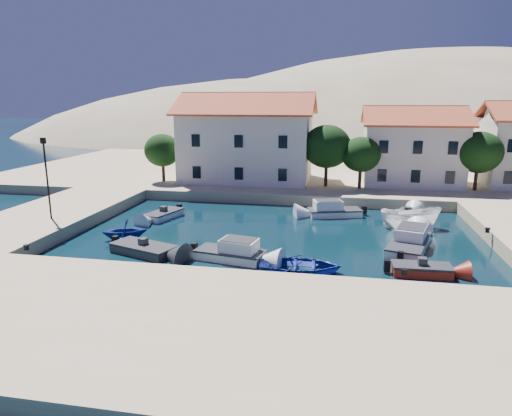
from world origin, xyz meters
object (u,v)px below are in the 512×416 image
Objects in this scene: lamppost at (46,170)px; cabin_cruiser_east at (409,242)px; building_mid at (412,145)px; cabin_cruiser_south at (230,252)px; rowboat_south at (300,272)px; boat_east at (409,228)px; building_left at (247,136)px.

lamppost is 27.15m from cabin_cruiser_east.
cabin_cruiser_south is (-14.24, -24.89, -4.75)m from building_mid.
rowboat_south is at bearing -110.17° from building_mid.
cabin_cruiser_east is at bearing -97.43° from building_mid.
building_mid reaches higher than cabin_cruiser_south.
boat_east is (27.62, 5.95, -4.75)m from lamppost.
cabin_cruiser_south is at bearing -119.77° from building_mid.
building_left is 18.04m from building_mid.
cabin_cruiser_south is 0.79× the size of cabin_cruiser_east.
lamppost is at bearing 93.90° from boat_east.
boat_east is at bearing -97.13° from building_mid.
building_mid is 1.69× the size of lamppost.
building_mid is (18.00, 1.00, -0.71)m from building_left.
building_mid is at bearing -15.38° from boat_east.
building_mid is 36.21m from lamppost.
cabin_cruiser_south is (15.26, -3.89, -4.28)m from lamppost.
cabin_cruiser_south is at bearing 120.29° from boat_east.
cabin_cruiser_east is at bearing 0.82° from lamppost.
boat_east is at bearing 8.44° from cabin_cruiser_east.
rowboat_south is 0.82× the size of cabin_cruiser_east.
cabin_cruiser_south reaches higher than boat_east.
lamppost is (-11.50, -20.00, -1.18)m from building_left.
building_left is 27.23m from rowboat_south.
building_mid is 2.14× the size of rowboat_south.
building_left is at bearing -176.82° from building_mid.
lamppost is 21.08m from rowboat_south.
lamppost is 1.27× the size of rowboat_south.
building_mid is at bearing 3.18° from building_left.
lamppost is 1.31× the size of boat_east.
lamppost reaches higher than cabin_cruiser_south.
rowboat_south is (8.36, -25.23, -5.94)m from building_left.
cabin_cruiser_south is 12.31m from cabin_cruiser_east.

